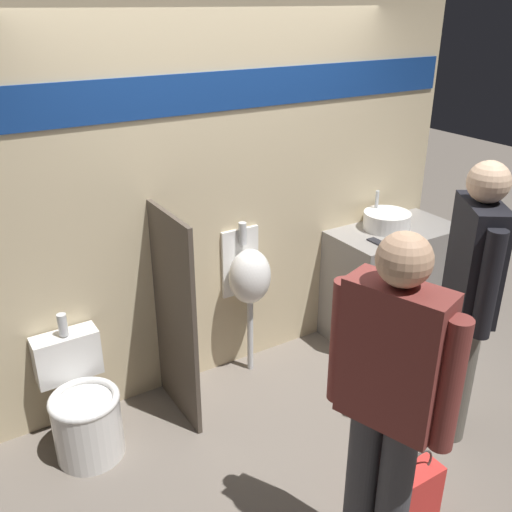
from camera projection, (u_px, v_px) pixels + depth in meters
The scene contains 11 objects.
ground_plane at pixel (269, 404), 3.92m from camera, with size 16.00×16.00×0.00m, color #70665B.
display_wall at pixel (222, 191), 3.82m from camera, with size 3.84×0.07×2.70m.
sink_counter at pixel (390, 281), 4.61m from camera, with size 1.02×0.55×0.90m.
sink_basin at pixel (387, 220), 4.42m from camera, with size 0.36×0.36×0.27m.
cell_phone at pixel (376, 242), 4.19m from camera, with size 0.07×0.14×0.01m.
divider_near_counter at pixel (175, 318), 3.58m from camera, with size 0.03×0.58×1.41m.
urinal_near_counter at pixel (249, 276), 3.99m from camera, with size 0.31×0.28×1.14m.
toilet at pixel (83, 409), 3.42m from camera, with size 0.42×0.58×0.84m.
person_in_vest at pixel (469, 293), 3.32m from camera, with size 0.42×0.52×1.76m.
person_with_lanyard at pixel (388, 397), 2.48m from camera, with size 0.32×0.58×1.73m.
shopping_bag at pixel (415, 496), 2.96m from camera, with size 0.26×0.14×0.49m.
Camera 1 is at (-1.75, -2.63, 2.54)m, focal length 40.00 mm.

